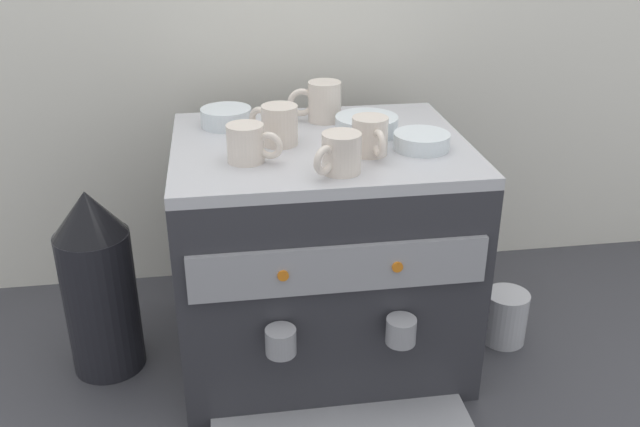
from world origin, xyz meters
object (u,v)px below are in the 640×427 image
Objects in this scene: ceramic_cup_0 at (371,136)px; ceramic_cup_3 at (322,102)px; ceramic_bowl_0 at (226,118)px; coffee_grinder at (98,284)px; milk_pitcher at (505,317)px; ceramic_bowl_1 at (367,125)px; ceramic_bowl_2 at (422,141)px; espresso_machine at (320,252)px; ceramic_cup_4 at (340,153)px; ceramic_cup_1 at (278,125)px; ceramic_cup_2 at (248,143)px.

ceramic_cup_0 is 0.23m from ceramic_cup_3.
ceramic_bowl_0 is 0.43m from coffee_grinder.
ceramic_bowl_0 reaches higher than milk_pitcher.
ceramic_bowl_1 is (0.08, -0.10, -0.03)m from ceramic_cup_3.
ceramic_cup_0 is at bearing -98.71° from ceramic_bowl_1.
ceramic_bowl_2 is at bearing -28.19° from ceramic_bowl_0.
ceramic_bowl_1 is 0.64m from coffee_grinder.
espresso_machine reaches higher than milk_pitcher.
milk_pitcher is at bearing -14.01° from ceramic_bowl_1.
espresso_machine is at bearing -0.19° from coffee_grinder.
ceramic_cup_4 reaches higher than espresso_machine.
ceramic_cup_1 is 1.01× the size of ceramic_cup_4.
ceramic_cup_4 is 0.23× the size of coffee_grinder.
ceramic_bowl_2 is at bearing 29.13° from ceramic_cup_4.
ceramic_cup_0 reaches higher than ceramic_bowl_2.
ceramic_cup_4 is 0.63m from milk_pitcher.
coffee_grinder is at bearing 177.48° from milk_pitcher.
ceramic_bowl_2 is at bearing -51.00° from ceramic_cup_3.
ceramic_cup_1 is 0.50m from coffee_grinder.
milk_pitcher is (0.23, 0.02, -0.44)m from ceramic_bowl_2.
ceramic_cup_3 is 0.26m from ceramic_bowl_2.
ceramic_cup_1 reaches higher than espresso_machine.
ceramic_bowl_2 is (0.37, -0.20, -0.00)m from ceramic_bowl_0.
ceramic_bowl_0 is 0.76m from milk_pitcher.
ceramic_cup_3 is at bearing 129.00° from ceramic_bowl_2.
ceramic_cup_3 is 1.23× the size of ceramic_cup_4.
ceramic_bowl_0 is at bearing 163.92° from milk_pitcher.
ceramic_cup_1 is at bearing 174.97° from milk_pitcher.
milk_pitcher is at bearing -24.12° from ceramic_cup_3.
ceramic_bowl_1 is at bearing 26.52° from ceramic_cup_2.
espresso_machine is at bearing 93.84° from ceramic_cup_4.
ceramic_cup_0 is 0.92× the size of ceramic_cup_3.
ceramic_cup_2 is 0.46m from coffee_grinder.
ceramic_bowl_2 is at bearing 3.45° from ceramic_cup_2.
coffee_grinder is at bearing 174.46° from ceramic_bowl_2.
ceramic_cup_4 is (-0.07, -0.08, -0.00)m from ceramic_cup_0.
ceramic_bowl_1 is 0.13m from ceramic_bowl_2.
espresso_machine is at bearing 161.82° from ceramic_bowl_2.
ceramic_cup_3 is at bearing 1.03° from ceramic_bowl_0.
ceramic_cup_1 reaches higher than ceramic_cup_2.
ceramic_cup_0 reaches higher than ceramic_bowl_0.
ceramic_bowl_0 is at bearing 98.86° from ceramic_cup_2.
ceramic_bowl_1 is 1.18× the size of ceramic_bowl_2.
ceramic_cup_3 reaches higher than ceramic_bowl_0.
ceramic_cup_1 reaches higher than ceramic_bowl_1.
ceramic_cup_2 is at bearing -150.77° from espresso_machine.
coffee_grinder reaches higher than milk_pitcher.
ceramic_cup_3 reaches higher than coffee_grinder.
ceramic_bowl_0 is (-0.03, 0.22, -0.02)m from ceramic_cup_2.
coffee_grinder is at bearing -175.91° from ceramic_bowl_1.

